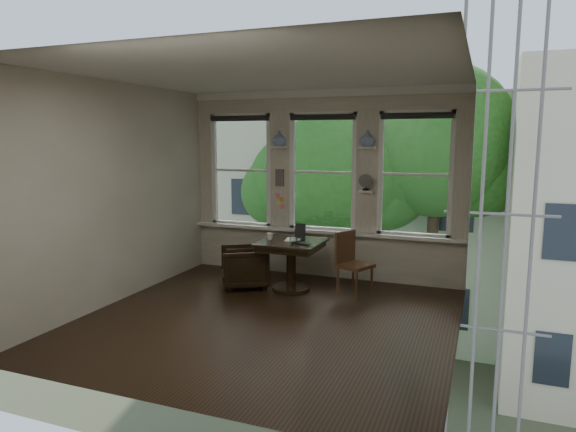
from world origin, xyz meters
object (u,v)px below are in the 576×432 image
at_px(armchair_left, 244,267).
at_px(mug, 270,236).
at_px(laptop, 300,244).
at_px(table, 291,266).
at_px(side_chair_right, 355,265).

xyz_separation_m(armchair_left, mug, (0.40, 0.06, 0.49)).
xyz_separation_m(armchair_left, laptop, (0.93, -0.10, 0.45)).
distance_m(laptop, mug, 0.56).
bearing_deg(table, side_chair_right, 4.03).
height_order(armchair_left, side_chair_right, side_chair_right).
xyz_separation_m(table, armchair_left, (-0.73, -0.08, -0.06)).
bearing_deg(mug, table, 3.44).
relative_size(armchair_left, laptop, 2.23).
bearing_deg(laptop, side_chair_right, 40.26).
bearing_deg(table, mug, -176.56).
distance_m(table, armchair_left, 0.74).
distance_m(side_chair_right, laptop, 0.84).
bearing_deg(armchair_left, mug, 66.35).
bearing_deg(armchair_left, laptop, 52.11).
bearing_deg(armchair_left, side_chair_right, 63.30).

